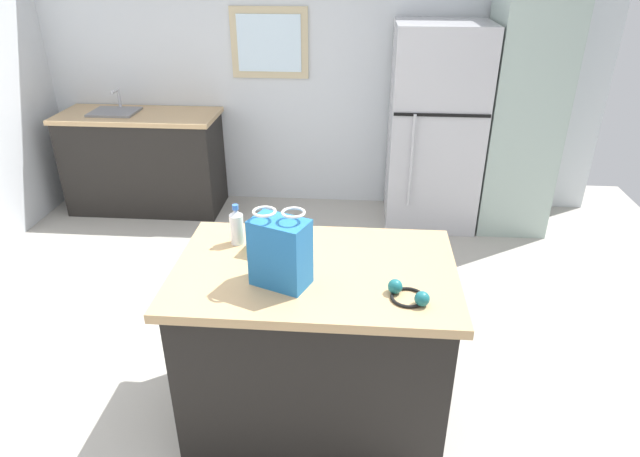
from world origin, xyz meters
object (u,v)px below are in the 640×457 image
object	(u,v)px
refrigerator	(435,128)
shopping_bag	(280,252)
kitchen_island	(315,343)
ear_defenders	(408,294)
tall_cabinet	(521,110)
bottle	(237,226)
small_box	(269,241)

from	to	relation	value
refrigerator	shopping_bag	size ratio (longest dim) A/B	4.85
kitchen_island	ear_defenders	distance (m)	0.66
tall_cabinet	ear_defenders	bearing A→B (deg)	-112.37
tall_cabinet	shopping_bag	world-z (taller)	tall_cabinet
tall_cabinet	bottle	distance (m)	2.92
kitchen_island	tall_cabinet	world-z (taller)	tall_cabinet
shopping_bag	bottle	size ratio (longest dim) A/B	1.68
tall_cabinet	small_box	size ratio (longest dim) A/B	11.64
refrigerator	small_box	distance (m)	2.51
refrigerator	kitchen_island	bearing A→B (deg)	-108.55
shopping_bag	small_box	distance (m)	0.31
tall_cabinet	shopping_bag	bearing A→B (deg)	-122.59
refrigerator	small_box	bearing A→B (deg)	-114.63
tall_cabinet	bottle	bearing A→B (deg)	-130.79
shopping_bag	kitchen_island	bearing A→B (deg)	46.47
kitchen_island	shopping_bag	xyz separation A→B (m)	(-0.14, -0.14, 0.60)
kitchen_island	tall_cabinet	bearing A→B (deg)	58.16
bottle	small_box	bearing A→B (deg)	-22.23
kitchen_island	shopping_bag	bearing A→B (deg)	-133.53
bottle	tall_cabinet	bearing A→B (deg)	49.21
ear_defenders	shopping_bag	bearing A→B (deg)	171.65
shopping_bag	small_box	bearing A→B (deg)	109.55
bottle	ear_defenders	size ratio (longest dim) A/B	1.00
refrigerator	shopping_bag	xyz separation A→B (m)	(-0.95, -2.56, 0.19)
bottle	ear_defenders	world-z (taller)	bottle
refrigerator	small_box	size ratio (longest dim) A/B	9.71
tall_cabinet	small_box	xyz separation A→B (m)	(-1.74, -2.28, -0.08)
kitchen_island	bottle	bearing A→B (deg)	153.06
kitchen_island	refrigerator	size ratio (longest dim) A/B	0.77
shopping_bag	ear_defenders	size ratio (longest dim) A/B	1.67
small_box	kitchen_island	bearing A→B (deg)	-30.15
shopping_bag	small_box	world-z (taller)	shopping_bag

